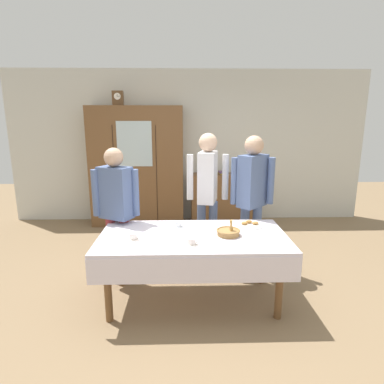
% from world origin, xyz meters
% --- Properties ---
extents(ground_plane, '(12.00, 12.00, 0.00)m').
position_xyz_m(ground_plane, '(0.00, 0.00, 0.00)').
color(ground_plane, '#846B4C').
rests_on(ground_plane, ground).
extents(back_wall, '(6.40, 0.10, 2.70)m').
position_xyz_m(back_wall, '(0.00, 2.65, 1.35)').
color(back_wall, silver).
rests_on(back_wall, ground).
extents(dining_table, '(1.88, 0.96, 0.72)m').
position_xyz_m(dining_table, '(0.00, -0.24, 0.63)').
color(dining_table, brown).
rests_on(dining_table, ground).
extents(wall_cabinet, '(1.61, 0.46, 2.07)m').
position_xyz_m(wall_cabinet, '(-0.90, 2.35, 1.04)').
color(wall_cabinet, brown).
rests_on(wall_cabinet, ground).
extents(mantel_clock, '(0.18, 0.11, 0.24)m').
position_xyz_m(mantel_clock, '(-1.18, 2.35, 2.19)').
color(mantel_clock, brown).
rests_on(mantel_clock, wall_cabinet).
extents(bookshelf_low, '(1.11, 0.35, 0.89)m').
position_xyz_m(bookshelf_low, '(0.61, 2.41, 0.44)').
color(bookshelf_low, brown).
rests_on(bookshelf_low, ground).
extents(book_stack, '(0.15, 0.19, 0.05)m').
position_xyz_m(book_stack, '(0.61, 2.40, 0.91)').
color(book_stack, '#B29333').
rests_on(book_stack, bookshelf_low).
extents(tea_cup_far_right, '(0.13, 0.13, 0.06)m').
position_xyz_m(tea_cup_far_right, '(-0.58, -0.31, 0.75)').
color(tea_cup_far_right, white).
rests_on(tea_cup_far_right, dining_table).
extents(tea_cup_far_left, '(0.13, 0.13, 0.06)m').
position_xyz_m(tea_cup_far_left, '(-0.02, -0.46, 0.75)').
color(tea_cup_far_left, white).
rests_on(tea_cup_far_left, dining_table).
extents(tea_cup_center, '(0.13, 0.13, 0.06)m').
position_xyz_m(tea_cup_center, '(-0.15, 0.04, 0.75)').
color(tea_cup_center, white).
rests_on(tea_cup_center, dining_table).
extents(bread_basket, '(0.24, 0.24, 0.16)m').
position_xyz_m(bread_basket, '(0.35, -0.22, 0.76)').
color(bread_basket, '#9E7542').
rests_on(bread_basket, dining_table).
extents(pastry_plate, '(0.28, 0.28, 0.05)m').
position_xyz_m(pastry_plate, '(0.63, 0.06, 0.74)').
color(pastry_plate, white).
rests_on(pastry_plate, dining_table).
extents(spoon_center, '(0.12, 0.02, 0.01)m').
position_xyz_m(spoon_center, '(0.18, -0.11, 0.73)').
color(spoon_center, silver).
rests_on(spoon_center, dining_table).
extents(spoon_front_edge, '(0.12, 0.02, 0.01)m').
position_xyz_m(spoon_front_edge, '(-0.62, -0.15, 0.73)').
color(spoon_front_edge, silver).
rests_on(spoon_front_edge, dining_table).
extents(spoon_far_left, '(0.12, 0.02, 0.01)m').
position_xyz_m(spoon_far_left, '(-0.26, -0.14, 0.73)').
color(spoon_far_left, silver).
rests_on(spoon_far_left, dining_table).
extents(person_behind_table_right, '(0.52, 0.34, 1.56)m').
position_xyz_m(person_behind_table_right, '(-0.85, 0.24, 0.94)').
color(person_behind_table_right, '#933338').
rests_on(person_behind_table_right, ground).
extents(person_behind_table_left, '(0.52, 0.40, 1.69)m').
position_xyz_m(person_behind_table_left, '(0.21, 0.68, 1.03)').
color(person_behind_table_left, slate).
rests_on(person_behind_table_left, ground).
extents(person_near_right_end, '(0.52, 0.39, 1.67)m').
position_xyz_m(person_near_right_end, '(0.73, 0.48, 1.02)').
color(person_near_right_end, slate).
rests_on(person_near_right_end, ground).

